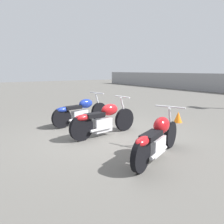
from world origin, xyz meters
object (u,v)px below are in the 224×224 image
at_px(motorcycle_slot_0, 80,111).
at_px(motorcycle_slot_1, 104,120).
at_px(motorcycle_slot_2, 157,138).
at_px(traffic_cone_near, 178,117).

relative_size(motorcycle_slot_0, motorcycle_slot_1, 1.00).
bearing_deg(motorcycle_slot_0, motorcycle_slot_2, -9.54).
bearing_deg(motorcycle_slot_2, motorcycle_slot_1, 159.26).
distance_m(motorcycle_slot_0, motorcycle_slot_2, 3.42).
xyz_separation_m(motorcycle_slot_0, motorcycle_slot_2, (3.42, 0.04, 0.00)).
bearing_deg(motorcycle_slot_1, motorcycle_slot_2, -4.48).
height_order(motorcycle_slot_0, motorcycle_slot_2, motorcycle_slot_0).
xyz_separation_m(motorcycle_slot_1, traffic_cone_near, (0.12, 2.89, -0.26)).
xyz_separation_m(motorcycle_slot_2, traffic_cone_near, (-1.82, 2.82, -0.24)).
height_order(motorcycle_slot_1, motorcycle_slot_2, motorcycle_slot_1).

